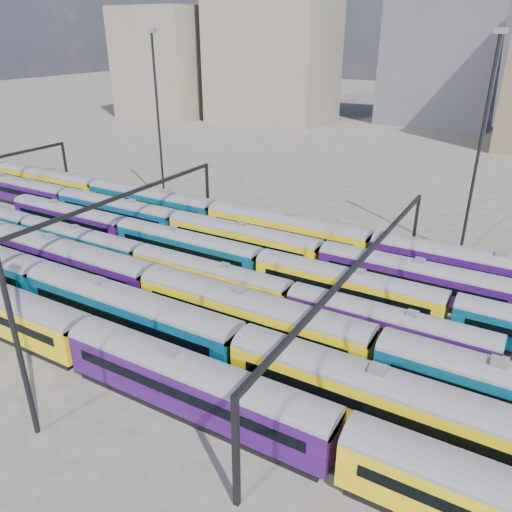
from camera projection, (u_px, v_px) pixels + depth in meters
The scene contains 12 objects.
ground at pixel (258, 310), 49.52m from camera, with size 500.00×500.00×0.00m, color #45403B.
rake_0 at pixel (83, 337), 40.02m from camera, with size 131.44×3.20×5.41m.
rake_1 at pixel (384, 396), 33.38m from camera, with size 114.10×3.34×5.64m.
rake_2 at pixel (150, 282), 48.61m from camera, with size 134.76×3.28×5.55m.
rake_3 at pixel (388, 323), 42.71m from camera, with size 130.09×2.72×4.56m.
rake_4 at pixel (451, 309), 44.67m from camera, with size 117.38×2.86×4.81m.
rake_5 at pixel (175, 222), 64.59m from camera, with size 122.23×2.98×5.02m.
rake_6 at pixel (213, 213), 67.29m from camera, with size 131.27×3.20×5.40m.
gantry_1 at pixel (104, 212), 55.84m from camera, with size 0.35×40.35×8.03m.
gantry_2 at pixel (361, 270), 42.17m from camera, with size 0.35×40.35×8.03m.
mast_1 at pixel (158, 113), 74.80m from camera, with size 1.40×0.50×25.60m.
mast_3 at pixel (481, 141), 55.88m from camera, with size 1.40×0.50×25.60m.
Camera 1 is at (21.26, -37.30, 25.25)m, focal length 35.00 mm.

